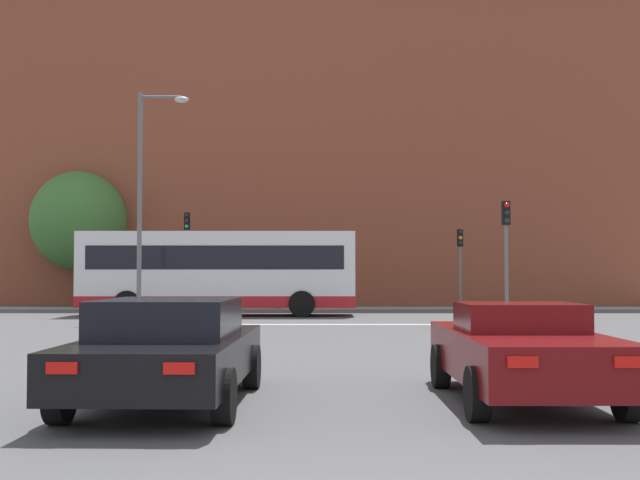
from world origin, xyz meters
TOP-DOWN VIEW (x-y plane):
  - stop_line_strip at (0.00, 21.54)m, footprint 9.47×0.30m
  - far_pavement at (0.00, 33.12)m, footprint 70.53×2.50m
  - brick_civic_building at (0.01, 41.79)m, footprint 34.31×11.68m
  - car_saloon_left at (-2.27, 5.93)m, footprint 2.16×4.60m
  - car_roadster_right at (2.34, 6.08)m, footprint 1.96×4.39m
  - bus_crossing_lead at (-4.27, 26.84)m, footprint 10.60×2.66m
  - traffic_light_far_right at (6.13, 32.25)m, footprint 0.26×0.31m
  - traffic_light_near_right at (5.86, 21.97)m, footprint 0.26×0.31m
  - traffic_light_far_left at (-6.46, 32.44)m, footprint 0.26×0.31m
  - street_lamp_junction at (-6.35, 23.41)m, footprint 1.77×0.36m
  - pedestrian_waiting at (-2.23, 32.64)m, footprint 0.45×0.36m
  - pedestrian_walking_east at (-2.29, 33.62)m, footprint 0.43×0.44m
  - tree_by_building at (-12.36, 35.41)m, footprint 4.72×4.72m

SIDE VIEW (x-z plane):
  - stop_line_strip at x=0.00m, z-range 0.00..0.01m
  - far_pavement at x=0.00m, z-range 0.00..0.01m
  - car_roadster_right at x=2.34m, z-range 0.02..1.32m
  - car_saloon_left at x=-2.27m, z-range 0.03..1.39m
  - pedestrian_walking_east at x=-2.29m, z-range 0.16..1.91m
  - pedestrian_waiting at x=-2.23m, z-range 0.17..2.01m
  - bus_crossing_lead at x=-4.27m, z-range 0.12..3.37m
  - traffic_light_far_right at x=6.13m, z-range 0.66..4.32m
  - traffic_light_near_right at x=5.86m, z-range 0.71..4.76m
  - traffic_light_far_left at x=-6.46m, z-range 0.75..5.20m
  - tree_by_building at x=-12.36m, z-range 0.88..7.61m
  - street_lamp_junction at x=-6.35m, z-range 0.78..8.79m
  - brick_civic_building at x=0.01m, z-range -2.67..21.63m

